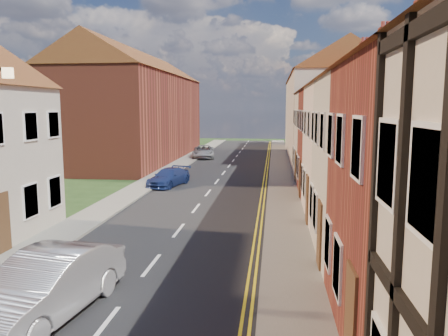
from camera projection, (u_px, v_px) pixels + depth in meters
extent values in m
cube|color=black|center=(196.00, 208.00, 21.83)|extent=(7.00, 90.00, 0.02)
cube|color=gray|center=(111.00, 205.00, 22.32)|extent=(1.80, 90.00, 0.12)
cube|color=gray|center=(285.00, 210.00, 21.32)|extent=(1.80, 90.00, 0.12)
cube|color=#BAAD9C|center=(445.00, 171.00, 13.97)|extent=(8.00, 5.00, 6.00)
cube|color=#FCE3C7|center=(398.00, 153.00, 19.28)|extent=(8.00, 5.80, 6.00)
cube|color=brown|center=(423.00, 22.00, 16.30)|extent=(0.60, 0.60, 1.60)
cube|color=brown|center=(371.00, 144.00, 24.59)|extent=(8.00, 5.00, 6.00)
cube|color=brown|center=(384.00, 44.00, 22.01)|extent=(0.60, 0.60, 1.60)
cube|color=#BAAD9C|center=(354.00, 137.00, 29.91)|extent=(8.00, 5.80, 6.00)
cube|color=brown|center=(364.00, 56.00, 26.93)|extent=(0.60, 0.60, 1.60)
cube|color=#BAAD9C|center=(328.00, 117.00, 44.82)|extent=(8.00, 24.00, 8.00)
cube|color=brown|center=(137.00, 118.00, 42.02)|extent=(8.00, 24.00, 8.00)
cube|color=#FFD899|center=(8.00, 73.00, 11.54)|extent=(0.25, 0.15, 0.28)
imported|color=#B2B3BA|center=(47.00, 286.00, 10.41)|extent=(2.33, 5.00, 1.59)
imported|color=navy|center=(169.00, 177.00, 28.04)|extent=(2.50, 4.17, 1.13)
imported|color=#9A9EA1|center=(204.00, 152.00, 43.64)|extent=(2.68, 4.79, 1.26)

